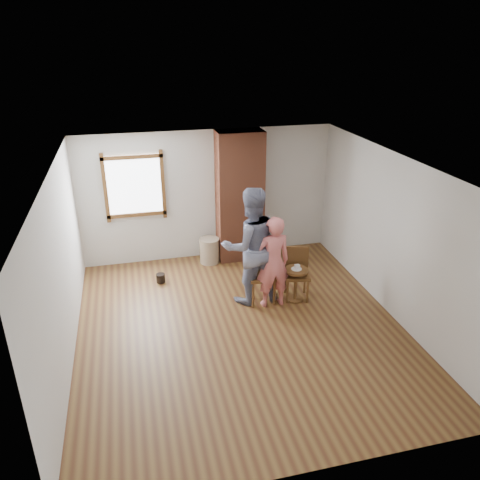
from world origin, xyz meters
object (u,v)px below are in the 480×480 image
object	(u,v)px
dining_chair_left	(260,270)
side_table	(296,279)
stoneware_crock	(210,250)
person_pink	(273,262)
dining_chair_right	(297,270)
man	(250,246)

from	to	relation	value
dining_chair_left	side_table	xyz separation A→B (m)	(0.58, -0.21, -0.15)
stoneware_crock	side_table	bearing A→B (deg)	-56.99
dining_chair_left	side_table	distance (m)	0.63
person_pink	dining_chair_right	bearing A→B (deg)	-162.64
side_table	person_pink	bearing A→B (deg)	-174.78
dining_chair_right	person_pink	size ratio (longest dim) A/B	0.56
dining_chair_left	dining_chair_right	size ratio (longest dim) A/B	1.08
side_table	stoneware_crock	bearing A→B (deg)	123.01
dining_chair_right	person_pink	xyz separation A→B (m)	(-0.49, -0.18, 0.30)
man	person_pink	world-z (taller)	man
dining_chair_right	stoneware_crock	bearing A→B (deg)	139.56
dining_chair_left	person_pink	size ratio (longest dim) A/B	0.61
stoneware_crock	dining_chair_left	bearing A→B (deg)	-69.71
side_table	person_pink	distance (m)	0.59
dining_chair_right	man	bearing A→B (deg)	-171.60
dining_chair_left	side_table	bearing A→B (deg)	-18.25
stoneware_crock	man	bearing A→B (deg)	-75.35
stoneware_crock	person_pink	world-z (taller)	person_pink
stoneware_crock	dining_chair_right	bearing A→B (deg)	-53.60
dining_chair_left	man	xyz separation A→B (m)	(-0.17, -0.00, 0.47)
stoneware_crock	side_table	xyz separation A→B (m)	(1.17, -1.81, 0.15)
side_table	dining_chair_left	bearing A→B (deg)	160.50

